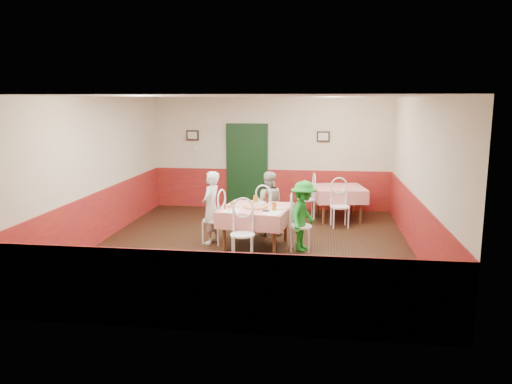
# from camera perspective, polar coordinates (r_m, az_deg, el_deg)

# --- Properties ---
(floor) EXTENTS (7.00, 7.00, 0.00)m
(floor) POSITION_cam_1_polar(r_m,az_deg,el_deg) (9.45, -0.51, -6.36)
(floor) COLOR black
(floor) RESTS_ON ground
(ceiling) EXTENTS (7.00, 7.00, 0.00)m
(ceiling) POSITION_cam_1_polar(r_m,az_deg,el_deg) (9.05, -0.54, 10.88)
(ceiling) COLOR white
(ceiling) RESTS_ON back_wall
(back_wall) EXTENTS (6.00, 0.10, 2.80)m
(back_wall) POSITION_cam_1_polar(r_m,az_deg,el_deg) (12.59, 1.70, 4.38)
(back_wall) COLOR beige
(back_wall) RESTS_ON ground
(front_wall) EXTENTS (6.00, 0.10, 2.80)m
(front_wall) POSITION_cam_1_polar(r_m,az_deg,el_deg) (5.76, -5.39, -3.00)
(front_wall) COLOR beige
(front_wall) RESTS_ON ground
(left_wall) EXTENTS (0.10, 7.00, 2.80)m
(left_wall) POSITION_cam_1_polar(r_m,az_deg,el_deg) (10.01, -17.80, 2.30)
(left_wall) COLOR beige
(left_wall) RESTS_ON ground
(right_wall) EXTENTS (0.10, 7.00, 2.80)m
(right_wall) POSITION_cam_1_polar(r_m,az_deg,el_deg) (9.22, 18.28, 1.61)
(right_wall) COLOR beige
(right_wall) RESTS_ON ground
(wainscot_back) EXTENTS (6.00, 0.03, 1.00)m
(wainscot_back) POSITION_cam_1_polar(r_m,az_deg,el_deg) (12.70, 1.67, 0.34)
(wainscot_back) COLOR maroon
(wainscot_back) RESTS_ON ground
(wainscot_front) EXTENTS (6.00, 0.03, 1.00)m
(wainscot_front) POSITION_cam_1_polar(r_m,az_deg,el_deg) (6.05, -5.21, -11.29)
(wainscot_front) COLOR maroon
(wainscot_front) RESTS_ON ground
(wainscot_left) EXTENTS (0.03, 7.00, 1.00)m
(wainscot_left) POSITION_cam_1_polar(r_m,az_deg,el_deg) (10.16, -17.44, -2.73)
(wainscot_left) COLOR maroon
(wainscot_left) RESTS_ON ground
(wainscot_right) EXTENTS (0.03, 7.00, 1.00)m
(wainscot_right) POSITION_cam_1_polar(r_m,az_deg,el_deg) (9.39, 17.87, -3.82)
(wainscot_right) COLOR maroon
(wainscot_right) RESTS_ON ground
(door) EXTENTS (0.96, 0.06, 2.10)m
(door) POSITION_cam_1_polar(r_m,az_deg,el_deg) (12.66, -1.03, 2.82)
(door) COLOR black
(door) RESTS_ON ground
(picture_left) EXTENTS (0.32, 0.03, 0.26)m
(picture_left) POSITION_cam_1_polar(r_m,az_deg,el_deg) (12.86, -7.27, 6.44)
(picture_left) COLOR black
(picture_left) RESTS_ON back_wall
(picture_right) EXTENTS (0.32, 0.03, 0.26)m
(picture_right) POSITION_cam_1_polar(r_m,az_deg,el_deg) (12.44, 7.69, 6.30)
(picture_right) COLOR black
(picture_right) RESTS_ON back_wall
(thermostat) EXTENTS (0.10, 0.03, 0.10)m
(thermostat) POSITION_cam_1_polar(r_m,az_deg,el_deg) (12.86, -6.80, 4.89)
(thermostat) COLOR white
(thermostat) RESTS_ON back_wall
(main_table) EXTENTS (1.39, 1.39, 0.77)m
(main_table) POSITION_cam_1_polar(r_m,az_deg,el_deg) (9.42, -0.00, -4.04)
(main_table) COLOR red
(main_table) RESTS_ON ground
(second_table) EXTENTS (1.29, 1.29, 0.77)m
(second_table) POSITION_cam_1_polar(r_m,az_deg,el_deg) (11.74, 9.43, -1.27)
(second_table) COLOR red
(second_table) RESTS_ON ground
(chair_left) EXTENTS (0.50, 0.50, 0.90)m
(chair_left) POSITION_cam_1_polar(r_m,az_deg,el_deg) (9.66, -4.86, -3.25)
(chair_left) COLOR white
(chair_left) RESTS_ON ground
(chair_right) EXTENTS (0.42, 0.42, 0.90)m
(chair_right) POSITION_cam_1_polar(r_m,az_deg,el_deg) (9.21, 5.10, -3.94)
(chair_right) COLOR white
(chair_right) RESTS_ON ground
(chair_far) EXTENTS (0.55, 0.55, 0.90)m
(chair_far) POSITION_cam_1_polar(r_m,az_deg,el_deg) (10.20, 1.31, -2.48)
(chair_far) COLOR white
(chair_far) RESTS_ON ground
(chair_near) EXTENTS (0.45, 0.45, 0.90)m
(chair_near) POSITION_cam_1_polar(r_m,az_deg,el_deg) (8.62, -1.55, -4.92)
(chair_near) COLOR white
(chair_near) RESTS_ON ground
(chair_second_a) EXTENTS (0.48, 0.48, 0.90)m
(chair_second_a) POSITION_cam_1_polar(r_m,az_deg,el_deg) (11.72, 5.78, -0.83)
(chair_second_a) COLOR white
(chair_second_a) RESTS_ON ground
(chair_second_b) EXTENTS (0.48, 0.48, 0.90)m
(chair_second_b) POSITION_cam_1_polar(r_m,az_deg,el_deg) (10.99, 9.57, -1.68)
(chair_second_b) COLOR white
(chair_second_b) RESTS_ON ground
(pizza) EXTENTS (0.47, 0.47, 0.03)m
(pizza) POSITION_cam_1_polar(r_m,az_deg,el_deg) (9.29, -0.05, -1.72)
(pizza) COLOR #B74723
(pizza) RESTS_ON main_table
(plate_left) EXTENTS (0.28, 0.28, 0.01)m
(plate_left) POSITION_cam_1_polar(r_m,az_deg,el_deg) (9.46, -2.46, -1.55)
(plate_left) COLOR white
(plate_left) RESTS_ON main_table
(plate_right) EXTENTS (0.28, 0.28, 0.01)m
(plate_right) POSITION_cam_1_polar(r_m,az_deg,el_deg) (9.20, 2.35, -1.89)
(plate_right) COLOR white
(plate_right) RESTS_ON main_table
(plate_far) EXTENTS (0.28, 0.28, 0.01)m
(plate_far) POSITION_cam_1_polar(r_m,az_deg,el_deg) (9.71, 0.58, -1.22)
(plate_far) COLOR white
(plate_far) RESTS_ON main_table
(glass_a) EXTENTS (0.08, 0.08, 0.13)m
(glass_a) POSITION_cam_1_polar(r_m,az_deg,el_deg) (9.22, -2.72, -1.51)
(glass_a) COLOR #BF7219
(glass_a) RESTS_ON main_table
(glass_b) EXTENTS (0.09, 0.09, 0.15)m
(glass_b) POSITION_cam_1_polar(r_m,az_deg,el_deg) (9.04, 2.08, -1.68)
(glass_b) COLOR #BF7219
(glass_b) RESTS_ON main_table
(glass_c) EXTENTS (0.09, 0.09, 0.15)m
(glass_c) POSITION_cam_1_polar(r_m,az_deg,el_deg) (9.72, -0.07, -0.81)
(glass_c) COLOR #BF7219
(glass_c) RESTS_ON main_table
(beer_bottle) EXTENTS (0.07, 0.07, 0.21)m
(beer_bottle) POSITION_cam_1_polar(r_m,az_deg,el_deg) (9.68, 1.25, -0.67)
(beer_bottle) COLOR #381C0A
(beer_bottle) RESTS_ON main_table
(shaker_a) EXTENTS (0.04, 0.04, 0.09)m
(shaker_a) POSITION_cam_1_polar(r_m,az_deg,el_deg) (9.04, -3.18, -1.88)
(shaker_a) COLOR silver
(shaker_a) RESTS_ON main_table
(shaker_b) EXTENTS (0.04, 0.04, 0.09)m
(shaker_b) POSITION_cam_1_polar(r_m,az_deg,el_deg) (8.99, -3.11, -1.95)
(shaker_b) COLOR silver
(shaker_b) RESTS_ON main_table
(shaker_c) EXTENTS (0.04, 0.04, 0.09)m
(shaker_c) POSITION_cam_1_polar(r_m,az_deg,el_deg) (9.15, -3.54, -1.73)
(shaker_c) COLOR #B23319
(shaker_c) RESTS_ON main_table
(menu_left) EXTENTS (0.30, 0.40, 0.00)m
(menu_left) POSITION_cam_1_polar(r_m,az_deg,el_deg) (9.05, -2.83, -2.15)
(menu_left) COLOR white
(menu_left) RESTS_ON main_table
(menu_right) EXTENTS (0.42, 0.48, 0.00)m
(menu_right) POSITION_cam_1_polar(r_m,az_deg,el_deg) (8.88, 1.82, -2.38)
(menu_right) COLOR white
(menu_right) RESTS_ON main_table
(wallet) EXTENTS (0.12, 0.11, 0.02)m
(wallet) POSITION_cam_1_polar(r_m,az_deg,el_deg) (8.99, 1.16, -2.16)
(wallet) COLOR black
(wallet) RESTS_ON main_table
(diner_left) EXTENTS (0.44, 0.57, 1.40)m
(diner_left) POSITION_cam_1_polar(r_m,az_deg,el_deg) (9.63, -5.16, -1.77)
(diner_left) COLOR gray
(diner_left) RESTS_ON ground
(diner_far) EXTENTS (0.66, 0.52, 1.31)m
(diner_far) POSITION_cam_1_polar(r_m,az_deg,el_deg) (10.20, 1.38, -1.29)
(diner_far) COLOR gray
(diner_far) RESTS_ON ground
(diner_right) EXTENTS (0.71, 0.94, 1.30)m
(diner_right) POSITION_cam_1_polar(r_m,az_deg,el_deg) (9.16, 5.43, -2.75)
(diner_right) COLOR gray
(diner_right) RESTS_ON ground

